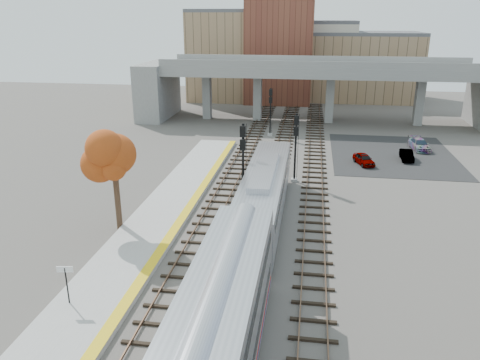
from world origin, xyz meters
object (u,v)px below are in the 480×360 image
(tree, at_px, (113,156))
(signal_mast_mid, at_px, (295,149))
(signal_mast_far, at_px, (270,113))
(car_c, at_px, (419,144))
(car_a, at_px, (364,159))
(car_b, at_px, (407,155))
(locomotive, at_px, (264,193))
(signal_mast_near, at_px, (243,166))

(tree, bearing_deg, signal_mast_mid, 45.26)
(signal_mast_far, relative_size, car_c, 1.45)
(tree, distance_m, car_a, 28.45)
(car_b, bearing_deg, locomotive, -125.81)
(tree, bearing_deg, car_b, 41.37)
(signal_mast_far, height_order, tree, tree)
(signal_mast_far, relative_size, car_b, 1.83)
(signal_mast_near, bearing_deg, locomotive, -52.08)
(signal_mast_near, distance_m, tree, 10.79)
(signal_mast_far, distance_m, car_a, 16.52)
(signal_mast_far, relative_size, car_a, 1.83)
(car_a, xyz_separation_m, car_b, (4.92, 2.38, -0.02))
(signal_mast_near, height_order, car_b, signal_mast_near)
(car_c, bearing_deg, signal_mast_near, -139.13)
(car_a, bearing_deg, car_c, 25.85)
(signal_mast_near, xyz_separation_m, car_c, (18.62, 20.70, -2.88))
(signal_mast_mid, bearing_deg, signal_mast_near, -121.34)
(signal_mast_mid, distance_m, signal_mast_far, 18.91)
(tree, xyz_separation_m, car_b, (24.92, 21.95, -5.18))
(signal_mast_near, xyz_separation_m, signal_mast_mid, (4.10, 6.73, -0.26))
(signal_mast_far, xyz_separation_m, car_a, (11.38, -11.72, -2.42))
(car_b, distance_m, car_c, 5.37)
(signal_mast_mid, height_order, car_c, signal_mast_mid)
(car_c, bearing_deg, locomotive, -132.38)
(signal_mast_near, relative_size, signal_mast_mid, 1.06)
(car_c, bearing_deg, signal_mast_mid, -143.27)
(car_a, height_order, car_b, car_a)
(signal_mast_mid, bearing_deg, tree, -134.74)
(locomotive, distance_m, signal_mast_mid, 9.69)
(car_a, bearing_deg, car_b, 6.72)
(signal_mast_near, relative_size, car_b, 2.04)
(tree, height_order, car_c, tree)
(car_b, bearing_deg, car_a, -152.55)
(signal_mast_far, bearing_deg, tree, -105.40)
(signal_mast_mid, xyz_separation_m, signal_mast_far, (-4.10, 18.46, -0.24))
(signal_mast_mid, bearing_deg, car_c, 43.88)
(signal_mast_near, height_order, tree, tree)
(car_a, bearing_deg, signal_mast_far, 115.07)
(car_a, relative_size, car_b, 1.00)
(car_b, height_order, car_c, car_c)
(signal_mast_far, bearing_deg, car_b, -29.80)
(car_b, bearing_deg, car_c, 66.05)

